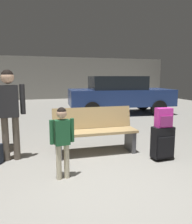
# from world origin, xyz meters

# --- Properties ---
(ground_plane) EXTENTS (18.00, 18.00, 0.10)m
(ground_plane) POSITION_xyz_m (0.00, 4.00, -0.05)
(ground_plane) COLOR gray
(garage_back_wall) EXTENTS (18.00, 0.12, 2.80)m
(garage_back_wall) POSITION_xyz_m (0.00, 12.86, 1.40)
(garage_back_wall) COLOR slate
(garage_back_wall) RESTS_ON ground_plane
(bench) EXTENTS (1.62, 0.58, 0.89)m
(bench) POSITION_xyz_m (0.21, 1.52, 0.44)
(bench) COLOR tan
(bench) RESTS_ON ground_plane
(suitcase) EXTENTS (0.39, 0.24, 0.60)m
(suitcase) POSITION_xyz_m (1.26, 0.79, 0.32)
(suitcase) COLOR black
(suitcase) RESTS_ON ground_plane
(backpack_bright) EXTENTS (0.29, 0.21, 0.34)m
(backpack_bright) POSITION_xyz_m (1.26, 0.79, 0.77)
(backpack_bright) COLOR #D833A5
(backpack_bright) RESTS_ON suitcase
(child) EXTENTS (0.36, 0.20, 1.06)m
(child) POSITION_xyz_m (-0.58, 0.57, 0.65)
(child) COLOR beige
(child) RESTS_ON ground_plane
(adult) EXTENTS (0.55, 0.22, 1.61)m
(adult) POSITION_xyz_m (-1.34, 1.60, 0.99)
(adult) COLOR brown
(adult) RESTS_ON ground_plane
(parked_car_near) EXTENTS (4.26, 2.14, 1.51)m
(parked_car_near) POSITION_xyz_m (2.56, 5.81, 0.81)
(parked_car_near) COLOR navy
(parked_car_near) RESTS_ON ground_plane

